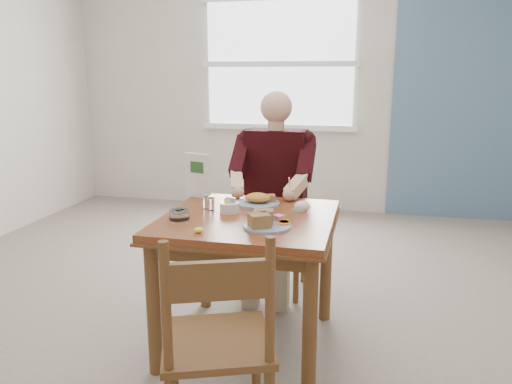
% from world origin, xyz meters
% --- Properties ---
extents(floor, '(6.00, 6.00, 0.00)m').
position_xyz_m(floor, '(0.00, 0.00, 0.00)').
color(floor, '#6D6558').
rests_on(floor, ground).
extents(wall_back, '(5.50, 0.00, 5.50)m').
position_xyz_m(wall_back, '(0.00, 3.00, 1.40)').
color(wall_back, beige).
rests_on(wall_back, ground).
extents(accent_panel, '(1.60, 0.02, 2.80)m').
position_xyz_m(accent_panel, '(1.60, 2.98, 1.40)').
color(accent_panel, slate).
rests_on(accent_panel, ground).
extents(lemon_wedge, '(0.05, 0.03, 0.03)m').
position_xyz_m(lemon_wedge, '(-0.16, -0.34, 0.76)').
color(lemon_wedge, yellow).
rests_on(lemon_wedge, table).
extents(napkin, '(0.11, 0.10, 0.06)m').
position_xyz_m(napkin, '(0.27, 0.16, 0.78)').
color(napkin, white).
rests_on(napkin, table).
extents(metal_dish, '(0.09, 0.09, 0.01)m').
position_xyz_m(metal_dish, '(0.25, 0.15, 0.76)').
color(metal_dish, silver).
rests_on(metal_dish, table).
extents(window, '(1.72, 0.04, 1.42)m').
position_xyz_m(window, '(-0.40, 2.97, 1.60)').
color(window, white).
rests_on(window, wall_back).
extents(table, '(0.92, 0.92, 0.75)m').
position_xyz_m(table, '(0.00, 0.00, 0.64)').
color(table, brown).
rests_on(table, ground).
extents(chair_far, '(0.42, 0.42, 0.95)m').
position_xyz_m(chair_far, '(0.00, 0.80, 0.48)').
color(chair_far, brown).
rests_on(chair_far, ground).
extents(chair_near, '(0.54, 0.54, 0.95)m').
position_xyz_m(chair_near, '(0.09, -0.85, 0.48)').
color(chair_near, brown).
rests_on(chair_near, ground).
extents(diner, '(0.53, 0.56, 1.39)m').
position_xyz_m(diner, '(0.00, 0.71, 0.81)').
color(diner, gray).
rests_on(diner, chair_far).
extents(near_plate, '(0.31, 0.31, 0.08)m').
position_xyz_m(near_plate, '(0.13, -0.18, 0.78)').
color(near_plate, white).
rests_on(near_plate, table).
extents(far_plate, '(0.32, 0.32, 0.07)m').
position_xyz_m(far_plate, '(-0.00, 0.25, 0.78)').
color(far_plate, white).
rests_on(far_plate, table).
extents(caddy, '(0.13, 0.13, 0.08)m').
position_xyz_m(caddy, '(-0.12, 0.05, 0.78)').
color(caddy, white).
rests_on(caddy, table).
extents(shakers, '(0.09, 0.07, 0.08)m').
position_xyz_m(shakers, '(-0.25, 0.08, 0.79)').
color(shakers, white).
rests_on(shakers, table).
extents(creamer, '(0.14, 0.14, 0.05)m').
position_xyz_m(creamer, '(-0.34, -0.14, 0.78)').
color(creamer, white).
rests_on(creamer, table).
extents(menu, '(0.18, 0.07, 0.27)m').
position_xyz_m(menu, '(-0.40, 0.33, 0.89)').
color(menu, white).
rests_on(menu, table).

